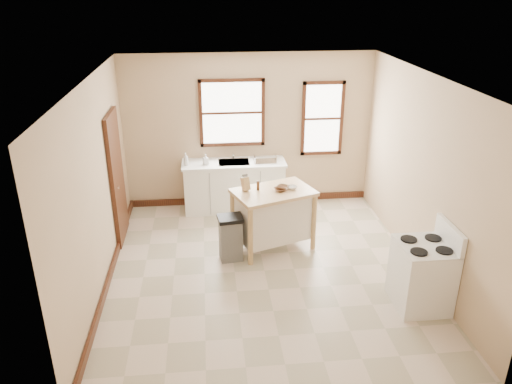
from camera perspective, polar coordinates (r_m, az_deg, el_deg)
floor at (r=7.42m, az=0.97°, el=-8.96°), size 5.00×5.00×0.00m
ceiling at (r=6.39m, az=1.14°, el=12.81°), size 5.00×5.00×0.00m
wall_back at (r=9.14m, az=-0.83°, el=6.98°), size 4.50×0.04×2.80m
wall_left at (r=6.90m, az=-17.83°, el=0.33°), size 0.04×5.00×2.80m
wall_right at (r=7.38m, az=18.67°, el=1.71°), size 0.04×5.00×2.80m
window_main at (r=9.00m, az=-2.75°, el=9.02°), size 1.17×0.06×1.22m
window_side at (r=9.27m, az=7.60°, el=8.31°), size 0.77×0.06×1.37m
door_left at (r=8.21m, az=-15.61°, el=1.60°), size 0.06×0.90×2.10m
baseboard_back at (r=9.57m, az=-0.77°, el=-0.80°), size 4.50×0.04×0.12m
baseboard_left at (r=7.50m, az=-16.36°, el=-9.14°), size 0.04×5.00×0.12m
sink_counter at (r=9.14m, az=-2.50°, el=0.73°), size 1.86×0.62×0.92m
faucet at (r=9.11m, az=-2.63°, el=4.47°), size 0.03×0.03×0.22m
soap_bottle_a at (r=8.86m, az=-8.02°, el=3.73°), size 0.11×0.11×0.23m
soap_bottle_b at (r=8.87m, az=-5.78°, el=3.72°), size 0.11×0.11×0.19m
dish_rack at (r=8.97m, az=1.06°, el=3.78°), size 0.46×0.37×0.10m
kitchen_island at (r=7.81m, az=1.96°, el=-3.14°), size 1.38×1.12×0.97m
knife_block at (r=7.58m, az=-1.21°, el=0.89°), size 0.13×0.13×0.20m
pepper_grinder at (r=7.60m, az=0.23°, el=0.74°), size 0.06×0.06×0.15m
bowl_a at (r=7.60m, az=2.78°, el=0.29°), size 0.24×0.24×0.04m
bowl_b at (r=7.68m, az=3.09°, el=0.54°), size 0.25×0.25×0.04m
bowl_c at (r=7.68m, az=4.16°, el=0.51°), size 0.19×0.19×0.05m
trash_bin at (r=7.55m, az=-2.91°, el=-5.26°), size 0.40×0.35×0.71m
gas_stove at (r=6.78m, az=18.54°, el=-8.05°), size 0.71×0.71×1.15m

